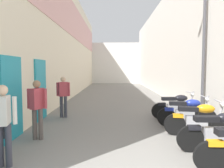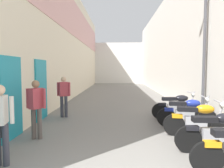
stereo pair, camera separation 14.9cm
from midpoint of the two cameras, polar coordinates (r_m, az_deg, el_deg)
The scene contains 13 objects.
ground_plane at distance 12.73m, azimuth 1.39°, elevation -4.35°, with size 40.94×40.94×0.00m, color slate.
building_left at distance 14.93m, azimuth -11.25°, elevation 10.66°, with size 0.45×24.94×7.13m.
building_right at distance 15.05m, azimuth 13.65°, elevation 9.34°, with size 0.45×24.94×6.55m.
building_far_end at distance 28.07m, azimuth 0.79°, elevation 5.54°, with size 8.97×2.00×5.16m, color silver.
motorcycle_second at distance 5.37m, azimuth 26.02°, elevation -11.08°, with size 1.85×0.58×1.04m.
motorcycle_third at distance 6.37m, azimuth 21.59°, elevation -8.59°, with size 1.84×0.58×1.04m.
motorcycle_fourth at distance 7.24m, azimuth 18.86°, elevation -7.02°, with size 1.84×0.58×1.04m.
motorcycle_fifth at distance 8.30m, azimuth 16.38°, elevation -5.56°, with size 1.85×0.58×1.04m.
pedestrian_by_doorway at distance 4.58m, azimuth -27.93°, elevation -8.38°, with size 0.52×0.38×1.57m.
pedestrian_mid_alley at distance 5.96m, azimuth -20.08°, elevation -5.35°, with size 0.52×0.39×1.57m.
pedestrian_further_down at distance 8.40m, azimuth -13.42°, elevation -2.53°, with size 0.52×0.33×1.57m.
umbrella_leaning at distance 5.16m, azimuth -27.79°, elevation -9.71°, with size 0.20×0.35×0.97m.
street_lamp at distance 8.10m, azimuth 22.23°, elevation 9.15°, with size 0.79×0.18×4.46m.
Camera 1 is at (-0.32, -2.12, 1.87)m, focal length 34.14 mm.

